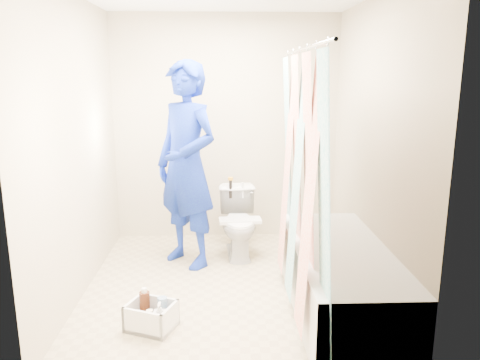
{
  "coord_description": "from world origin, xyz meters",
  "views": [
    {
      "loc": [
        -0.04,
        -3.73,
        1.79
      ],
      "look_at": [
        0.11,
        0.25,
        0.87
      ],
      "focal_mm": 35.0,
      "sensor_mm": 36.0,
      "label": 1
    }
  ],
  "objects_px": {
    "toilet": "(239,223)",
    "plumber": "(187,165)",
    "bathtub": "(339,276)",
    "cleaning_caddy": "(152,317)"
  },
  "relations": [
    {
      "from": "toilet",
      "to": "plumber",
      "type": "bearing_deg",
      "value": -161.78
    },
    {
      "from": "bathtub",
      "to": "cleaning_caddy",
      "type": "xyz_separation_m",
      "value": [
        -1.4,
        -0.25,
        -0.18
      ]
    },
    {
      "from": "bathtub",
      "to": "toilet",
      "type": "distance_m",
      "value": 1.36
    },
    {
      "from": "toilet",
      "to": "bathtub",
      "type": "bearing_deg",
      "value": -60.6
    },
    {
      "from": "bathtub",
      "to": "cleaning_caddy",
      "type": "relative_size",
      "value": 4.42
    },
    {
      "from": "bathtub",
      "to": "plumber",
      "type": "distance_m",
      "value": 1.69
    },
    {
      "from": "bathtub",
      "to": "cleaning_caddy",
      "type": "bearing_deg",
      "value": -169.71
    },
    {
      "from": "bathtub",
      "to": "plumber",
      "type": "height_order",
      "value": "plumber"
    },
    {
      "from": "toilet",
      "to": "cleaning_caddy",
      "type": "distance_m",
      "value": 1.57
    },
    {
      "from": "bathtub",
      "to": "toilet",
      "type": "bearing_deg",
      "value": 122.57
    }
  ]
}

